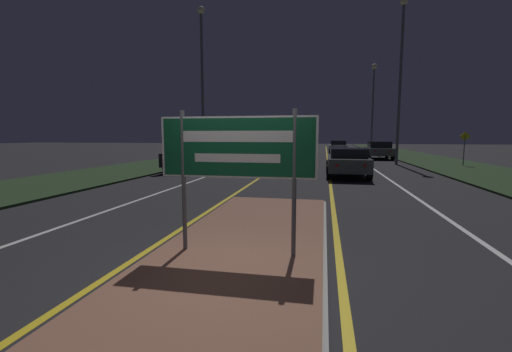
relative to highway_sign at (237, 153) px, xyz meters
name	(u,v)px	position (x,y,z in m)	size (l,w,h in m)	color
ground_plane	(225,276)	(0.00, -0.71, -1.69)	(160.00, 160.00, 0.00)	#232326
median_island	(238,256)	(0.00, 0.00, -1.65)	(2.81, 9.73, 0.10)	#999993
verge_left	(180,161)	(-9.50, 19.29, -1.65)	(5.00, 100.00, 0.08)	#23381E
verge_right	(451,165)	(9.50, 19.29, -1.65)	(5.00, 100.00, 0.08)	#23381E
centre_line_yellow_left	(290,158)	(-1.59, 24.29, -1.69)	(0.12, 70.00, 0.01)	gold
centre_line_yellow_right	(327,159)	(1.59, 24.29, -1.69)	(0.12, 70.00, 0.01)	gold
lane_line_white_left	(260,158)	(-4.20, 24.29, -1.69)	(0.12, 70.00, 0.01)	silver
lane_line_white_right	(359,159)	(4.20, 24.29, -1.69)	(0.12, 70.00, 0.01)	silver
edge_line_white_left	(227,158)	(-7.20, 24.29, -1.69)	(0.10, 70.00, 0.01)	silver
edge_line_white_right	(398,160)	(7.20, 24.29, -1.69)	(0.10, 70.00, 0.01)	silver
highway_sign	(237,153)	(0.00, 0.00, 0.00)	(2.47, 0.07, 2.25)	#56565B
streetlight_left_near	(202,70)	(-6.69, 16.88, 4.58)	(0.49, 0.49, 10.24)	#56565B
streetlight_right_near	(401,62)	(6.16, 19.55, 5.07)	(0.51, 0.51, 10.85)	#56565B
streetlight_right_far	(373,92)	(6.37, 34.36, 4.98)	(0.62, 0.62, 9.62)	#56565B
car_receding_0	(347,161)	(2.42, 11.84, -0.95)	(1.97, 4.69, 1.36)	#4C514C
car_receding_1	(379,150)	(5.81, 25.13, -0.90)	(2.02, 4.41, 1.48)	#4C514C
car_receding_2	(338,146)	(2.82, 34.30, -0.94)	(1.99, 4.47, 1.42)	#B7B7BC
car_approaching_0	(192,157)	(-5.96, 12.95, -0.91)	(1.95, 4.28, 1.45)	black
car_approaching_1	(236,151)	(-5.67, 21.79, -0.97)	(1.94, 4.75, 1.35)	#4C514C
warning_sign	(464,145)	(9.97, 18.61, -0.32)	(0.60, 0.06, 2.13)	#56565B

